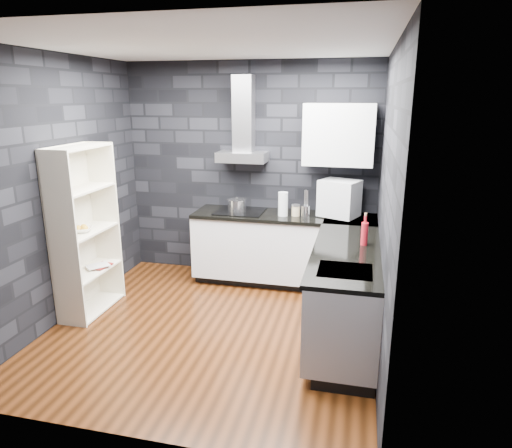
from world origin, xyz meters
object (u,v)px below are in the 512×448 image
at_px(pot, 237,206).
at_px(fruit_bowl, 82,229).
at_px(glass_vase, 283,204).
at_px(appliance_garage, 339,198).
at_px(bookshelf, 85,231).
at_px(red_bottle, 364,234).
at_px(utensil_crock, 306,211).
at_px(storage_jar, 296,211).

height_order(pot, fruit_bowl, pot).
bearing_deg(glass_vase, appliance_garage, 8.20).
bearing_deg(fruit_bowl, bookshelf, 90.00).
xyz_separation_m(appliance_garage, fruit_bowl, (-2.57, -1.27, -0.19)).
height_order(pot, red_bottle, red_bottle).
relative_size(glass_vase, utensil_crock, 2.14).
distance_m(red_bottle, bookshelf, 2.87).
xyz_separation_m(storage_jar, fruit_bowl, (-2.07, -1.21, -0.02)).
bearing_deg(pot, storage_jar, -2.26).
relative_size(red_bottle, bookshelf, 0.12).
height_order(pot, appliance_garage, appliance_garage).
bearing_deg(storage_jar, fruit_bowl, -149.70).
bearing_deg(fruit_bowl, glass_vase, 31.51).
relative_size(storage_jar, utensil_crock, 0.90).
relative_size(glass_vase, appliance_garage, 0.67).
height_order(utensil_crock, appliance_garage, appliance_garage).
relative_size(pot, bookshelf, 0.12).
bearing_deg(appliance_garage, utensil_crock, -145.71).
distance_m(pot, storage_jar, 0.73).
bearing_deg(glass_vase, bookshelf, -149.66).
distance_m(appliance_garage, bookshelf, 2.85).
distance_m(glass_vase, appliance_garage, 0.66).
height_order(glass_vase, appliance_garage, appliance_garage).
height_order(utensil_crock, red_bottle, red_bottle).
bearing_deg(fruit_bowl, appliance_garage, 26.31).
distance_m(glass_vase, fruit_bowl, 2.25).
bearing_deg(red_bottle, fruit_bowl, -174.86).
relative_size(pot, storage_jar, 1.82).
xyz_separation_m(pot, bookshelf, (-1.33, -1.18, -0.08)).
bearing_deg(utensil_crock, bookshelf, -152.49).
bearing_deg(appliance_garage, pot, -155.61).
relative_size(pot, glass_vase, 0.76).
bearing_deg(pot, bookshelf, -138.40).
relative_size(storage_jar, red_bottle, 0.54).
xyz_separation_m(red_bottle, bookshelf, (-2.87, -0.20, -0.11)).
height_order(utensil_crock, fruit_bowl, utensil_crock).
distance_m(pot, bookshelf, 1.78).
distance_m(glass_vase, storage_jar, 0.17).
xyz_separation_m(pot, appliance_garage, (1.23, 0.03, 0.15)).
distance_m(glass_vase, bookshelf, 2.23).
bearing_deg(appliance_garage, glass_vase, -148.94).
distance_m(utensil_crock, bookshelf, 2.47).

